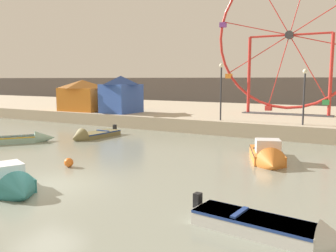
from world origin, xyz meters
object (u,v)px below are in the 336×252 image
(motorboat_orange_hull, at_px, (268,156))
(motorboat_seafoam, at_px, (13,139))
(motorboat_teal_painted, at_px, (9,182))
(motorboat_olive_wood, at_px, (90,136))
(carnival_booth_orange_canopy, at_px, (83,95))
(carnival_booth_blue_tent, at_px, (121,94))
(promenade_lamp_far, at_px, (221,84))
(ferris_wheel_red_frame, at_px, (289,37))
(promenade_lamp_near, at_px, (304,88))
(mooring_buoy_orange, at_px, (69,162))
(motorboat_pale_grey, at_px, (279,230))

(motorboat_orange_hull, xyz_separation_m, motorboat_seafoam, (-16.01, -2.66, -0.10))
(motorboat_teal_painted, bearing_deg, motorboat_olive_wood, 139.76)
(carnival_booth_orange_canopy, xyz_separation_m, carnival_booth_blue_tent, (4.45, 0.33, 0.19))
(motorboat_olive_wood, bearing_deg, promenade_lamp_far, 135.15)
(ferris_wheel_red_frame, distance_m, carnival_booth_orange_canopy, 19.89)
(promenade_lamp_near, xyz_separation_m, promenade_lamp_far, (-5.96, -0.08, 0.28))
(motorboat_olive_wood, xyz_separation_m, carnival_booth_orange_canopy, (-7.58, 7.48, 2.44))
(motorboat_teal_painted, relative_size, mooring_buoy_orange, 11.12)
(motorboat_olive_wood, xyz_separation_m, promenade_lamp_far, (7.24, 6.52, 3.63))
(motorboat_teal_painted, bearing_deg, motorboat_orange_hull, 74.07)
(motorboat_orange_hull, relative_size, promenade_lamp_near, 1.19)
(carnival_booth_blue_tent, xyz_separation_m, mooring_buoy_orange, (7.95, -14.72, -2.62))
(promenade_lamp_far, bearing_deg, motorboat_seafoam, -134.62)
(ferris_wheel_red_frame, bearing_deg, motorboat_teal_painted, -102.20)
(ferris_wheel_red_frame, relative_size, promenade_lamp_far, 3.09)
(mooring_buoy_orange, bearing_deg, motorboat_teal_painted, -80.16)
(motorboat_seafoam, height_order, carnival_booth_blue_tent, carnival_booth_blue_tent)
(carnival_booth_blue_tent, bearing_deg, motorboat_orange_hull, -26.01)
(motorboat_teal_painted, relative_size, motorboat_seafoam, 0.91)
(ferris_wheel_red_frame, relative_size, promenade_lamp_near, 3.50)
(motorboat_teal_painted, relative_size, carnival_booth_blue_tent, 1.32)
(promenade_lamp_near, height_order, mooring_buoy_orange, promenade_lamp_near)
(motorboat_seafoam, bearing_deg, motorboat_olive_wood, 0.29)
(carnival_booth_orange_canopy, bearing_deg, ferris_wheel_red_frame, 15.10)
(carnival_booth_blue_tent, xyz_separation_m, promenade_lamp_far, (10.38, -1.30, 1.00))
(motorboat_teal_painted, bearing_deg, motorboat_seafoam, 164.79)
(motorboat_pale_grey, distance_m, promenade_lamp_far, 18.65)
(motorboat_olive_wood, bearing_deg, carnival_booth_orange_canopy, -131.44)
(motorboat_orange_hull, bearing_deg, promenade_lamp_near, 156.95)
(promenade_lamp_far, bearing_deg, promenade_lamp_near, 0.75)
(carnival_booth_orange_canopy, height_order, mooring_buoy_orange, carnival_booth_orange_canopy)
(motorboat_orange_hull, bearing_deg, promenade_lamp_far, -165.09)
(motorboat_olive_wood, xyz_separation_m, motorboat_pale_grey, (15.35, -9.89, 0.04))
(carnival_booth_orange_canopy, xyz_separation_m, promenade_lamp_near, (20.78, -0.89, 0.91))
(motorboat_pale_grey, relative_size, motorboat_seafoam, 0.84)
(motorboat_pale_grey, height_order, motorboat_seafoam, motorboat_seafoam)
(motorboat_pale_grey, bearing_deg, promenade_lamp_near, 103.26)
(motorboat_orange_hull, xyz_separation_m, carnival_booth_orange_canopy, (-20.48, 8.82, 2.31))
(carnival_booth_blue_tent, bearing_deg, motorboat_olive_wood, -64.42)
(motorboat_pale_grey, distance_m, mooring_buoy_orange, 10.95)
(promenade_lamp_far, distance_m, mooring_buoy_orange, 14.11)
(motorboat_olive_wood, bearing_deg, promenade_lamp_near, 119.72)
(motorboat_olive_wood, height_order, motorboat_orange_hull, motorboat_orange_hull)
(carnival_booth_orange_canopy, relative_size, carnival_booth_blue_tent, 1.29)
(carnival_booth_orange_canopy, height_order, promenade_lamp_near, promenade_lamp_near)
(motorboat_orange_hull, bearing_deg, carnival_booth_orange_canopy, -134.13)
(motorboat_seafoam, distance_m, mooring_buoy_orange, 8.45)
(motorboat_olive_wood, distance_m, motorboat_orange_hull, 12.96)
(motorboat_teal_painted, distance_m, ferris_wheel_red_frame, 25.81)
(carnival_booth_orange_canopy, distance_m, carnival_booth_blue_tent, 4.46)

